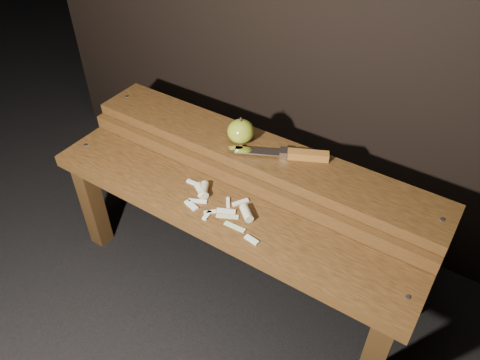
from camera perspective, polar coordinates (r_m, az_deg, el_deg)
The scene contains 6 objects.
ground at distance 1.72m, azimuth -1.12°, elevation -12.50°, with size 60.00×60.00×0.00m, color black.
bench_front_tier at distance 1.41m, azimuth -2.70°, elevation -5.66°, with size 1.20×0.20×0.42m.
bench_rear_tier at distance 1.51m, azimuth 2.20°, elevation 1.19°, with size 1.20×0.21×0.50m.
apple at distance 1.46m, azimuth 0.08°, elevation 5.95°, with size 0.08×0.08×0.09m.
knife at distance 1.42m, azimuth 6.70°, elevation 3.14°, with size 0.29×0.15×0.03m.
apple_scraps at distance 1.38m, azimuth -2.79°, elevation -2.57°, with size 0.32×0.14×0.03m.
Camera 1 is at (0.58, -0.83, 1.38)m, focal length 35.00 mm.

